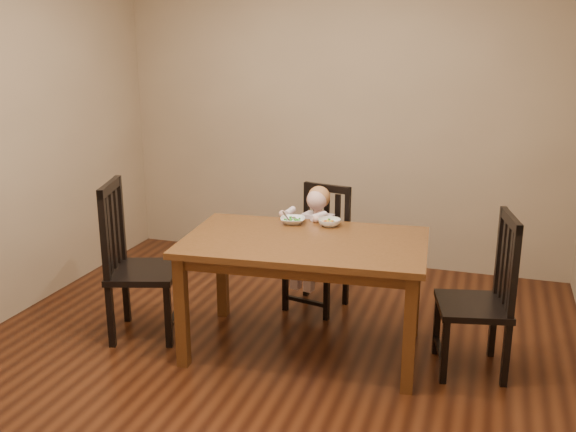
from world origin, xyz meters
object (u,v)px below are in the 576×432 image
(chair_left, at_px, (135,263))
(toddler, at_px, (317,236))
(bowl_peas, at_px, (293,220))
(bowl_veg, at_px, (329,222))
(dining_table, at_px, (305,253))
(chair_right, at_px, (482,298))
(chair_child, at_px, (319,250))

(chair_left, height_order, toddler, chair_left)
(bowl_peas, bearing_deg, toddler, 78.76)
(bowl_peas, relative_size, bowl_veg, 1.10)
(dining_table, xyz_separation_m, chair_right, (1.10, 0.07, -0.20))
(dining_table, height_order, chair_child, chair_child)
(chair_left, xyz_separation_m, bowl_veg, (1.23, 0.47, 0.27))
(chair_left, distance_m, bowl_veg, 1.34)
(dining_table, bearing_deg, chair_child, 97.69)
(toddler, bearing_deg, chair_left, 49.63)
(dining_table, xyz_separation_m, bowl_veg, (0.07, 0.33, 0.11))
(chair_right, height_order, bowl_veg, chair_right)
(chair_right, height_order, toddler, chair_right)
(chair_child, bearing_deg, bowl_veg, 125.92)
(dining_table, distance_m, chair_child, 0.77)
(toddler, distance_m, bowl_veg, 0.44)
(dining_table, height_order, chair_right, chair_right)
(dining_table, distance_m, bowl_veg, 0.36)
(chair_child, relative_size, chair_left, 0.86)
(chair_child, bearing_deg, dining_table, 109.77)
(chair_right, bearing_deg, chair_left, 82.82)
(chair_left, relative_size, bowl_peas, 6.39)
(dining_table, height_order, chair_left, chair_left)
(chair_left, height_order, bowl_peas, chair_left)
(toddler, bearing_deg, bowl_peas, 90.84)
(bowl_peas, xyz_separation_m, bowl_veg, (0.25, 0.02, 0.00))
(chair_right, distance_m, bowl_veg, 1.10)
(chair_right, distance_m, toddler, 1.35)
(dining_table, bearing_deg, toddler, 99.02)
(chair_child, bearing_deg, toddler, 90.00)
(bowl_veg, bearing_deg, chair_right, -14.50)
(dining_table, height_order, bowl_peas, bowl_peas)
(chair_left, bearing_deg, dining_table, 79.05)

